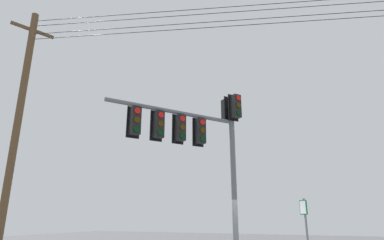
% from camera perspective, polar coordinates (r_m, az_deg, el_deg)
% --- Properties ---
extents(signal_mast_assembly, '(4.42, 3.33, 6.45)m').
position_cam_1_polar(signal_mast_assembly, '(11.39, 1.60, -2.87)').
color(signal_mast_assembly, slate).
rests_on(signal_mast_assembly, ground).
extents(utility_pole_wooden, '(1.73, 0.83, 10.85)m').
position_cam_1_polar(utility_pole_wooden, '(15.06, -28.63, -0.79)').
color(utility_pole_wooden, brown).
rests_on(utility_pole_wooden, ground).
extents(route_sign_primary, '(0.26, 0.25, 2.47)m').
position_cam_1_polar(route_sign_primary, '(10.92, 19.64, -17.92)').
color(route_sign_primary, slate).
rests_on(route_sign_primary, ground).
extents(overhead_wire_span, '(5.88, 18.42, 1.08)m').
position_cam_1_polar(overhead_wire_span, '(14.44, 10.00, 17.88)').
color(overhead_wire_span, black).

